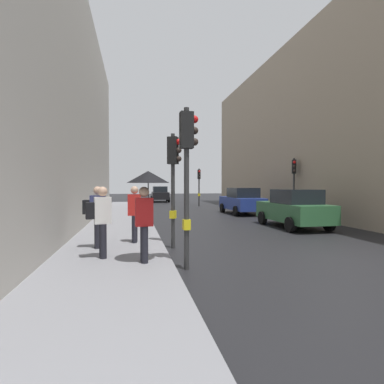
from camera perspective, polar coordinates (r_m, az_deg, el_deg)
name	(u,v)px	position (r m, az deg, el deg)	size (l,w,h in m)	color
ground_plane	(341,259)	(9.33, 25.58, -11.01)	(120.00, 120.00, 0.00)	black
sidewalk_kerb	(119,230)	(13.48, -13.18, -6.76)	(2.97, 40.00, 0.16)	gray
building_facade_right	(366,132)	(25.06, 29.28, 9.61)	(12.00, 30.12, 11.28)	gray
traffic_light_far_median	(199,180)	(28.24, 1.30, 2.16)	(0.25, 0.43, 3.43)	#2D2D2D
traffic_light_mid_street	(294,176)	(19.85, 18.19, 2.73)	(0.34, 0.45, 3.58)	#2D2D2D
traffic_light_near_left	(188,158)	(7.24, -0.83, 6.20)	(0.44, 0.26, 3.75)	#2D2D2D
traffic_light_near_right	(174,169)	(9.66, -3.39, 4.17)	(0.45, 0.36, 3.55)	#2D2D2D
car_green_estate	(294,209)	(15.05, 18.17, -2.89)	(2.09, 4.24, 1.76)	#2D6038
car_dark_suv	(160,194)	(35.92, -5.89, -0.38)	(2.10, 4.24, 1.76)	black
car_blue_van	(242,201)	(21.11, 9.12, -1.63)	(2.12, 4.25, 1.76)	navy
pedestrian_with_umbrella	(147,191)	(7.35, -8.26, 0.27)	(1.00, 1.00, 2.14)	black
pedestrian_with_grey_backpack	(96,213)	(9.35, -17.15, -3.71)	(0.63, 0.36, 1.77)	black
pedestrian_with_black_backpack	(101,218)	(8.04, -16.37, -4.52)	(0.64, 0.39, 1.77)	black
pedestrian_in_red_jacket	(135,212)	(9.96, -10.49, -3.54)	(0.42, 0.36, 1.77)	black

